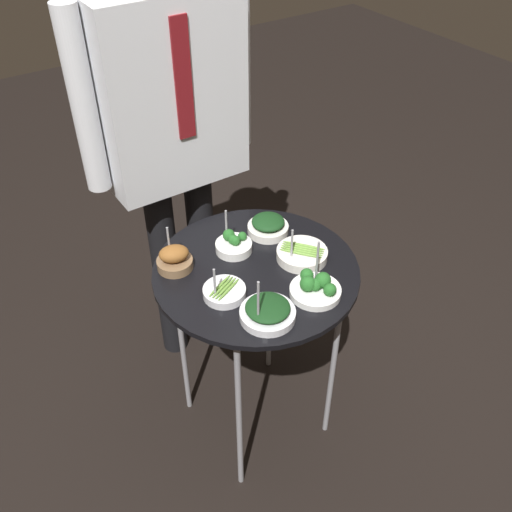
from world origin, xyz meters
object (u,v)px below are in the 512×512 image
(bowl_spinach_near_rim, at_px, (268,311))
(waiter_figure, at_px, (169,114))
(serving_cart, at_px, (256,284))
(bowl_asparagus_far_rim, at_px, (302,254))
(bowl_roast_center, at_px, (174,259))
(bowl_broccoli_front_center, at_px, (234,244))
(bowl_spinach_mid_right, at_px, (268,226))
(bowl_asparagus_front_right, at_px, (224,292))
(bowl_broccoli_back_left, at_px, (316,287))

(bowl_spinach_near_rim, height_order, waiter_figure, waiter_figure)
(serving_cart, distance_m, waiter_figure, 0.63)
(serving_cart, height_order, bowl_asparagus_far_rim, bowl_asparagus_far_rim)
(bowl_asparagus_far_rim, xyz_separation_m, waiter_figure, (-0.15, 0.55, 0.29))
(serving_cart, xyz_separation_m, bowl_roast_center, (-0.20, 0.14, 0.10))
(bowl_broccoli_front_center, relative_size, bowl_spinach_near_rim, 0.84)
(bowl_spinach_near_rim, height_order, bowl_roast_center, bowl_spinach_near_rim)
(serving_cart, distance_m, bowl_spinach_mid_right, 0.21)
(bowl_asparagus_far_rim, distance_m, waiter_figure, 0.64)
(waiter_figure, bearing_deg, bowl_spinach_mid_right, -69.96)
(bowl_asparagus_front_right, xyz_separation_m, bowl_roast_center, (-0.06, 0.19, 0.02))
(bowl_asparagus_far_rim, height_order, bowl_roast_center, bowl_roast_center)
(bowl_spinach_near_rim, xyz_separation_m, bowl_broccoli_back_left, (0.17, 0.00, 0.00))
(bowl_roast_center, bearing_deg, serving_cart, -34.94)
(bowl_spinach_mid_right, height_order, bowl_broccoli_back_left, bowl_broccoli_back_left)
(bowl_spinach_near_rim, bearing_deg, bowl_asparagus_far_rim, 33.12)
(bowl_asparagus_far_rim, bearing_deg, serving_cart, 165.52)
(serving_cart, bearing_deg, bowl_spinach_mid_right, 44.22)
(bowl_broccoli_front_center, distance_m, bowl_roast_center, 0.20)
(bowl_asparagus_far_rim, bearing_deg, bowl_asparagus_front_right, -177.77)
(bowl_spinach_mid_right, bearing_deg, bowl_asparagus_front_right, -146.97)
(bowl_asparagus_front_right, relative_size, bowl_spinach_near_rim, 0.77)
(serving_cart, bearing_deg, bowl_asparagus_front_right, -161.01)
(bowl_spinach_near_rim, height_order, bowl_asparagus_far_rim, bowl_spinach_near_rim)
(bowl_broccoli_back_left, bearing_deg, bowl_roast_center, 130.75)
(bowl_roast_center, bearing_deg, bowl_spinach_mid_right, -1.76)
(bowl_asparagus_front_right, distance_m, waiter_figure, 0.65)
(bowl_asparagus_far_rim, bearing_deg, bowl_spinach_mid_right, 93.83)
(serving_cart, relative_size, bowl_broccoli_front_center, 5.55)
(bowl_roast_center, bearing_deg, bowl_broccoli_back_left, -49.25)
(bowl_asparagus_front_right, relative_size, bowl_roast_center, 0.94)
(bowl_asparagus_front_right, relative_size, bowl_spinach_mid_right, 0.93)
(bowl_spinach_near_rim, height_order, bowl_spinach_mid_right, bowl_spinach_near_rim)
(serving_cart, bearing_deg, bowl_asparagus_far_rim, -14.48)
(bowl_roast_center, height_order, bowl_spinach_mid_right, bowl_roast_center)
(bowl_spinach_near_rim, bearing_deg, bowl_broccoli_front_center, 75.36)
(serving_cart, xyz_separation_m, bowl_asparagus_front_right, (-0.14, -0.05, 0.08))
(bowl_asparagus_far_rim, bearing_deg, waiter_figure, 105.26)
(bowl_broccoli_front_center, relative_size, bowl_asparagus_front_right, 1.10)
(serving_cart, relative_size, bowl_broccoli_back_left, 4.76)
(bowl_spinach_near_rim, distance_m, bowl_asparagus_far_rim, 0.28)
(bowl_asparagus_front_right, xyz_separation_m, bowl_spinach_mid_right, (0.28, 0.18, 0.01))
(bowl_roast_center, distance_m, bowl_spinach_mid_right, 0.34)
(waiter_figure, bearing_deg, serving_cart, -89.64)
(bowl_broccoli_front_center, height_order, bowl_asparagus_front_right, bowl_broccoli_front_center)
(bowl_asparagus_front_right, bearing_deg, serving_cart, 18.99)
(serving_cart, relative_size, waiter_figure, 0.45)
(bowl_roast_center, height_order, bowl_broccoli_back_left, bowl_broccoli_back_left)
(bowl_broccoli_front_center, xyz_separation_m, bowl_broccoli_back_left, (0.09, -0.30, 0.00))
(bowl_broccoli_front_center, xyz_separation_m, bowl_roast_center, (-0.20, 0.03, 0.01))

